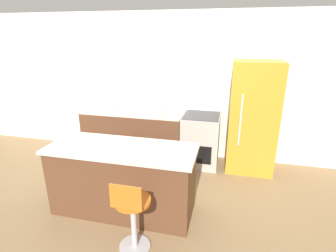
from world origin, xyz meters
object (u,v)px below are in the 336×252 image
at_px(refrigerator, 253,118).
at_px(kettle, 107,105).
at_px(mixing_bowl, 159,110).
at_px(oven_range, 201,140).
at_px(stool_chair, 132,215).

xyz_separation_m(refrigerator, kettle, (-2.56, -0.04, 0.07)).
bearing_deg(mixing_bowl, refrigerator, 1.63).
distance_m(oven_range, stool_chair, 2.23).
height_order(stool_chair, mixing_bowl, mixing_bowl).
bearing_deg(kettle, refrigerator, 1.00).
height_order(refrigerator, mixing_bowl, refrigerator).
xyz_separation_m(stool_chair, mixing_bowl, (-0.29, 2.15, 0.51)).
relative_size(refrigerator, stool_chair, 2.09).
bearing_deg(kettle, stool_chair, -59.29).
relative_size(refrigerator, mixing_bowl, 6.80).
height_order(oven_range, stool_chair, oven_range).
bearing_deg(stool_chair, mixing_bowl, 97.76).
relative_size(kettle, mixing_bowl, 0.74).
distance_m(oven_range, refrigerator, 0.96).
distance_m(oven_range, mixing_bowl, 0.89).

